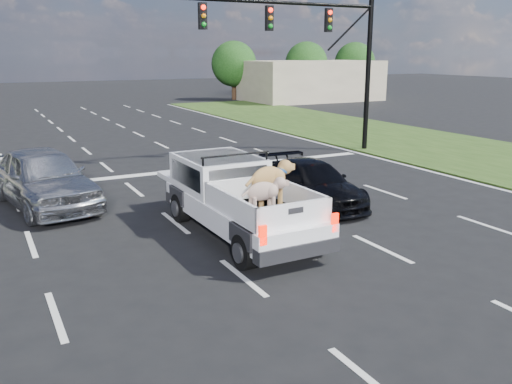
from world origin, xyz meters
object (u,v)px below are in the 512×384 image
at_px(traffic_signal, 324,42).
at_px(silver_sedan, 44,178).
at_px(black_coupe, 312,183).
at_px(pickup_truck, 237,197).

height_order(traffic_signal, silver_sedan, traffic_signal).
bearing_deg(traffic_signal, black_coupe, -125.95).
relative_size(traffic_signal, pickup_truck, 1.72).
xyz_separation_m(traffic_signal, pickup_truck, (-7.88, -8.04, -3.79)).
relative_size(silver_sedan, black_coupe, 1.18).
xyz_separation_m(pickup_truck, black_coupe, (3.10, 1.45, -0.32)).
xyz_separation_m(silver_sedan, black_coupe, (6.94, -3.29, -0.24)).
bearing_deg(silver_sedan, black_coupe, -35.76).
bearing_deg(silver_sedan, traffic_signal, 5.33).
height_order(pickup_truck, silver_sedan, pickup_truck).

